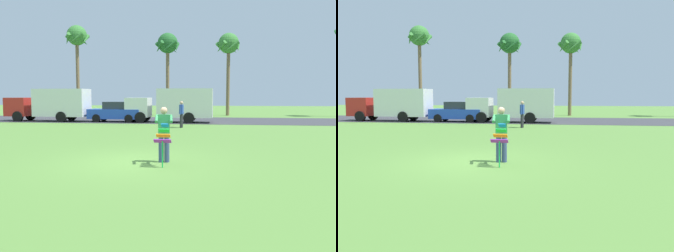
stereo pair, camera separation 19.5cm
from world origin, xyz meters
TOP-DOWN VIEW (x-y plane):
  - ground_plane at (0.00, 0.00)m, footprint 120.00×120.00m
  - road_strip at (0.00, 18.16)m, footprint 120.00×8.00m
  - person_kite_flyer at (0.89, 0.12)m, footprint 0.60×0.70m
  - kite_held at (0.96, -0.51)m, footprint 0.51×0.63m
  - parked_truck_red_cab at (-10.43, 15.76)m, footprint 6.75×2.23m
  - parked_car_blue at (-5.13, 15.76)m, footprint 4.26×1.96m
  - parked_truck_white_box at (-0.45, 15.76)m, footprint 6.74×2.22m
  - palm_tree_left_near at (-11.80, 24.51)m, footprint 2.58×2.71m
  - palm_tree_right_near at (-2.19, 25.08)m, footprint 2.58×2.71m
  - palm_tree_centre_far at (4.10, 25.62)m, footprint 2.58×2.71m
  - person_walker_near at (0.45, 11.55)m, footprint 0.27×0.56m

SIDE VIEW (x-z plane):
  - ground_plane at x=0.00m, z-range 0.00..0.00m
  - road_strip at x=0.00m, z-range 0.00..0.01m
  - parked_car_blue at x=-5.13m, z-range -0.03..1.57m
  - kite_held at x=0.96m, z-range 0.23..1.48m
  - person_walker_near at x=0.45m, z-range 0.07..1.80m
  - person_kite_flyer at x=0.89m, z-range 0.09..1.82m
  - parked_truck_red_cab at x=-10.43m, z-range 0.10..2.72m
  - parked_truck_white_box at x=-0.45m, z-range 0.10..2.72m
  - palm_tree_centre_far at x=4.10m, z-range 2.84..11.37m
  - palm_tree_right_near at x=-2.19m, z-range 2.87..11.44m
  - palm_tree_left_near at x=-11.80m, z-range 3.25..12.73m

